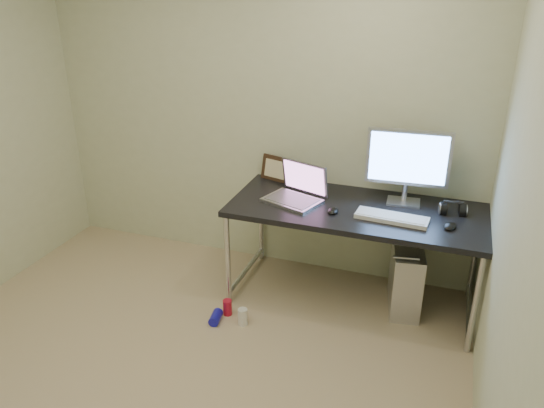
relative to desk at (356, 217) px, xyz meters
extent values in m
plane|color=tan|center=(-0.87, -1.37, -0.68)|extent=(3.50, 3.50, 0.00)
cube|color=beige|center=(-0.87, 0.38, 0.57)|extent=(3.50, 0.02, 2.50)
cube|color=beige|center=(0.88, -1.37, 0.57)|extent=(0.02, 3.50, 2.50)
cube|color=black|center=(0.00, 0.00, 0.05)|extent=(1.76, 0.77, 0.04)
cylinder|color=silver|center=(-0.84, -0.34, -0.32)|extent=(0.04, 0.04, 0.71)
cylinder|color=silver|center=(-0.84, 0.34, -0.32)|extent=(0.04, 0.04, 0.71)
cylinder|color=silver|center=(0.84, -0.34, -0.32)|extent=(0.04, 0.04, 0.71)
cylinder|color=silver|center=(0.84, 0.34, -0.32)|extent=(0.04, 0.04, 0.71)
cylinder|color=silver|center=(-0.84, 0.00, -0.60)|extent=(0.04, 0.69, 0.04)
cylinder|color=silver|center=(0.84, 0.00, -0.60)|extent=(0.04, 0.69, 0.04)
cube|color=silver|center=(0.38, 0.04, -0.44)|extent=(0.28, 0.49, 0.49)
cylinder|color=#B6B6BE|center=(0.38, -0.16, -0.17)|extent=(0.17, 0.05, 0.02)
cylinder|color=#B6B6BE|center=(0.38, 0.23, -0.17)|extent=(0.17, 0.05, 0.02)
cylinder|color=black|center=(0.33, 0.33, -0.28)|extent=(0.01, 0.16, 0.69)
cylinder|color=black|center=(0.42, 0.31, -0.30)|extent=(0.02, 0.11, 0.71)
cylinder|color=red|center=(-0.79, -0.49, -0.62)|extent=(0.08, 0.08, 0.12)
cylinder|color=white|center=(-0.64, -0.56, -0.62)|extent=(0.09, 0.09, 0.12)
cylinder|color=#1A19C4|center=(-0.83, -0.60, -0.64)|extent=(0.09, 0.14, 0.07)
cube|color=#B6B6BE|center=(-0.45, -0.06, 0.08)|extent=(0.45, 0.38, 0.02)
cube|color=slate|center=(-0.45, -0.06, 0.09)|extent=(0.39, 0.32, 0.00)
cube|color=gray|center=(-0.40, 0.09, 0.21)|extent=(0.38, 0.17, 0.24)
cube|color=#7A4972|center=(-0.40, 0.08, 0.21)|extent=(0.34, 0.15, 0.21)
cube|color=#B6B6BE|center=(0.30, 0.18, 0.08)|extent=(0.24, 0.18, 0.02)
cylinder|color=#B6B6BE|center=(0.30, 0.21, 0.15)|extent=(0.04, 0.04, 0.12)
cube|color=#B6B6BE|center=(0.30, 0.20, 0.41)|extent=(0.57, 0.07, 0.39)
cube|color=#669FFF|center=(0.30, 0.17, 0.41)|extent=(0.52, 0.04, 0.34)
cube|color=silver|center=(0.26, -0.12, 0.09)|extent=(0.48, 0.19, 0.03)
ellipsoid|color=black|center=(0.63, -0.12, 0.09)|extent=(0.10, 0.14, 0.04)
ellipsoid|color=black|center=(-0.14, -0.13, 0.09)|extent=(0.07, 0.11, 0.04)
cylinder|color=black|center=(0.57, 0.12, 0.10)|extent=(0.06, 0.11, 0.10)
cylinder|color=black|center=(0.69, 0.12, 0.10)|extent=(0.06, 0.11, 0.10)
cube|color=black|center=(0.63, 0.12, 0.16)|extent=(0.14, 0.04, 0.01)
cube|color=black|center=(-0.70, 0.31, 0.17)|extent=(0.25, 0.13, 0.20)
cylinder|color=silver|center=(-0.39, 0.24, 0.12)|extent=(0.01, 0.01, 0.10)
cylinder|color=silver|center=(-0.39, 0.24, 0.18)|extent=(0.05, 0.04, 0.04)
camera|label=1|loc=(0.56, -3.36, 1.59)|focal=35.00mm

